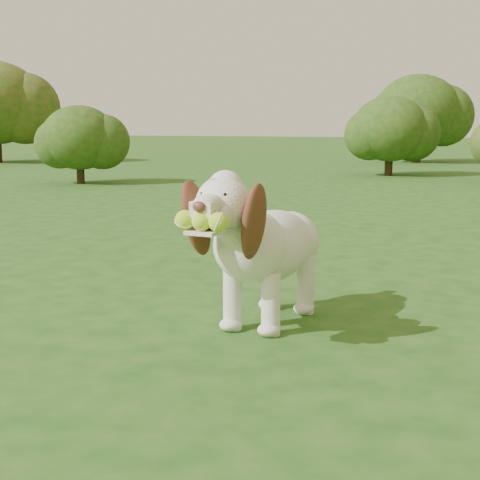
% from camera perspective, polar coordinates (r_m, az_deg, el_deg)
% --- Properties ---
extents(ground, '(80.00, 80.00, 0.00)m').
position_cam_1_polar(ground, '(4.16, 5.32, -4.76)').
color(ground, '#194714').
rests_on(ground, ground).
extents(dog, '(0.52, 1.22, 0.79)m').
position_cam_1_polar(dog, '(3.57, 1.76, -0.12)').
color(dog, white).
rests_on(dog, ground).
extents(shrub_a, '(1.19, 1.19, 1.24)m').
position_cam_1_polar(shrub_a, '(12.00, -12.36, 7.76)').
color(shrub_a, '#382314').
rests_on(shrub_a, ground).
extents(shrub_i, '(2.00, 2.00, 2.07)m').
position_cam_1_polar(shrub_i, '(18.08, 13.64, 9.72)').
color(shrub_i, '#382314').
rests_on(shrub_i, ground).
extents(shrub_b, '(1.39, 1.39, 1.44)m').
position_cam_1_polar(shrub_b, '(13.68, 11.55, 8.44)').
color(shrub_b, '#382314').
rests_on(shrub_b, ground).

